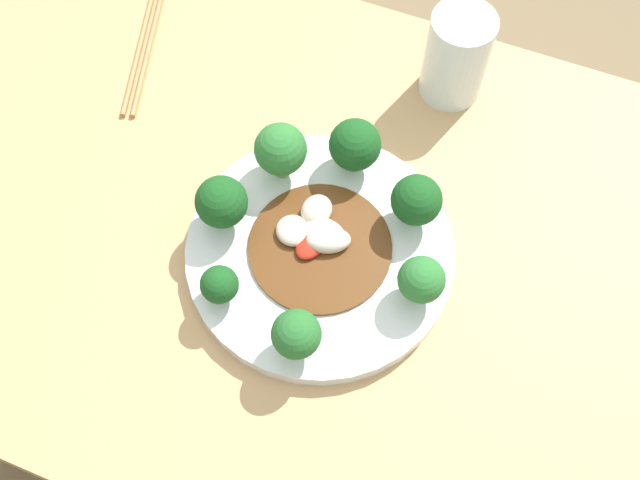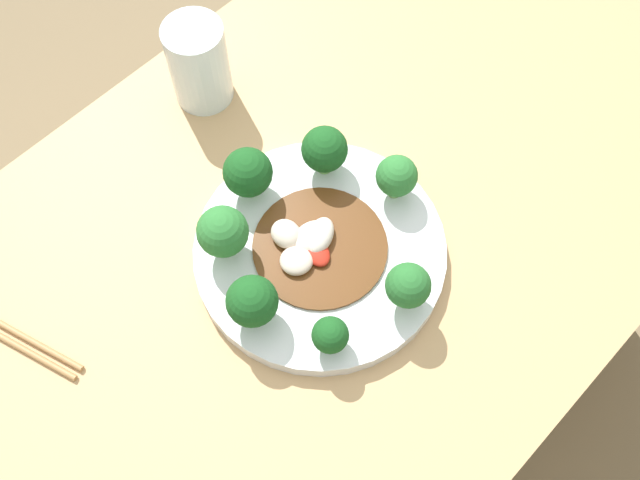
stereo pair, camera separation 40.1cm
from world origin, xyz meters
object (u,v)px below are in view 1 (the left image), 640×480
plate (320,252)px  broccoli_southeast (281,150)px  broccoli_north (296,335)px  broccoli_west (421,280)px  broccoli_east (222,203)px  drinking_glass (457,56)px  broccoli_south (355,145)px  broccoli_southwest (416,201)px  broccoli_northeast (219,285)px  stirfry_center (318,237)px  chopsticks (145,46)px

plate → broccoli_southeast: size_ratio=3.98×
broccoli_north → broccoli_west: broccoli_north is taller
broccoli_east → drinking_glass: size_ratio=0.59×
broccoli_south → broccoli_southeast: bearing=27.2°
broccoli_southwest → broccoli_west: bearing=111.6°
plate → broccoli_north: size_ratio=4.47×
broccoli_northeast → broccoli_south: broccoli_south is taller
broccoli_southwest → broccoli_southeast: broccoli_southeast is taller
broccoli_northeast → broccoli_south: 0.21m
broccoli_east → broccoli_southeast: broccoli_southeast is taller
broccoli_northeast → broccoli_southwest: bearing=-134.3°
broccoli_south → broccoli_northeast: bearing=70.3°
broccoli_north → stirfry_center: size_ratio=0.42×
drinking_glass → chopsticks: size_ratio=0.56×
chopsticks → stirfry_center: bearing=149.4°
broccoli_north → drinking_glass: 0.39m
plate → broccoli_west: bearing=174.1°
broccoli_south → broccoli_north: bearing=95.8°
broccoli_east → broccoli_south: bearing=-131.6°
broccoli_south → stirfry_center: broccoli_south is taller
broccoli_west → broccoli_north: bearing=46.6°
drinking_glass → broccoli_north: bearing=83.4°
broccoli_southeast → plate: bearing=135.2°
broccoli_west → drinking_glass: drinking_glass is taller
plate → broccoli_northeast: broccoli_northeast is taller
broccoli_northeast → stirfry_center: size_ratio=0.31×
broccoli_southeast → chopsticks: size_ratio=0.34×
broccoli_southeast → broccoli_south: bearing=-152.8°
broccoli_north → stirfry_center: bearing=-78.3°
broccoli_east → broccoli_west: broccoli_east is taller
broccoli_southwest → broccoli_south: 0.09m
broccoli_southeast → drinking_glass: (-0.14, -0.20, -0.01)m
plate → broccoli_south: broccoli_south is taller
plate → broccoli_south: (0.00, -0.11, 0.05)m
broccoli_southwest → broccoli_west: broccoli_southwest is taller
chopsticks → broccoli_east: bearing=136.3°
broccoli_southeast → chopsticks: bearing=-25.9°
chopsticks → broccoli_southwest: bearing=163.2°
stirfry_center → drinking_glass: bearing=-104.6°
broccoli_northeast → stirfry_center: broccoli_northeast is taller
broccoli_northeast → chopsticks: bearing=-49.3°
broccoli_east → broccoli_southeast: 0.09m
broccoli_west → stirfry_center: 0.12m
broccoli_north → drinking_glass: bearing=-96.6°
broccoli_west → broccoli_northeast: broccoli_west is taller
plate → broccoli_northeast: bearing=49.6°
broccoli_north → drinking_glass: size_ratio=0.55×
chopsticks → broccoli_southeast: bearing=154.1°
broccoli_west → broccoli_east: bearing=-1.4°
broccoli_west → drinking_glass: 0.29m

